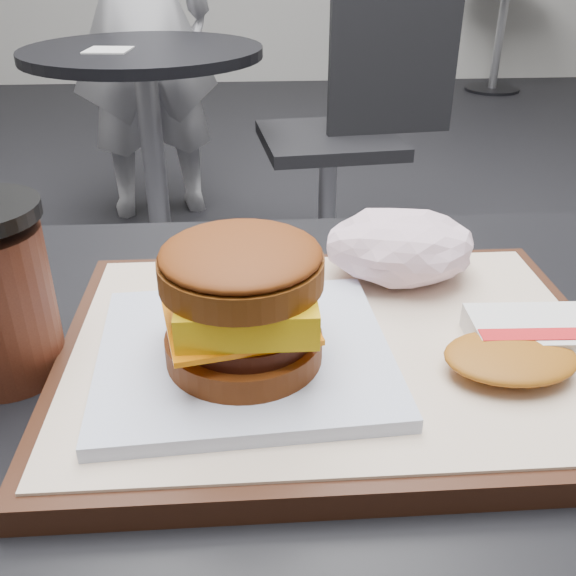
# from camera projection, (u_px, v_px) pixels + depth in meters

# --- Properties ---
(serving_tray) EXTENTS (0.38, 0.28, 0.02)m
(serving_tray) POSITION_uv_depth(u_px,v_px,m) (334.00, 351.00, 0.45)
(serving_tray) COLOR #32180D
(serving_tray) RESTS_ON customer_table
(breakfast_sandwich) EXTENTS (0.20, 0.18, 0.09)m
(breakfast_sandwich) POSITION_uv_depth(u_px,v_px,m) (244.00, 315.00, 0.40)
(breakfast_sandwich) COLOR white
(breakfast_sandwich) RESTS_ON serving_tray
(hash_brown) EXTENTS (0.12, 0.09, 0.02)m
(hash_brown) POSITION_uv_depth(u_px,v_px,m) (525.00, 344.00, 0.43)
(hash_brown) COLOR silver
(hash_brown) RESTS_ON serving_tray
(crumpled_wrapper) EXTENTS (0.12, 0.10, 0.05)m
(crumpled_wrapper) POSITION_uv_depth(u_px,v_px,m) (401.00, 247.00, 0.52)
(crumpled_wrapper) COLOR white
(crumpled_wrapper) RESTS_ON serving_tray
(neighbor_table) EXTENTS (0.70, 0.70, 0.75)m
(neighbor_table) POSITION_uv_depth(u_px,v_px,m) (149.00, 116.00, 1.95)
(neighbor_table) COLOR black
(neighbor_table) RESTS_ON ground
(napkin) EXTENTS (0.13, 0.13, 0.00)m
(napkin) POSITION_uv_depth(u_px,v_px,m) (108.00, 50.00, 1.80)
(napkin) COLOR silver
(napkin) RESTS_ON neighbor_table
(neighbor_chair) EXTENTS (0.62, 0.46, 0.88)m
(neighbor_chair) POSITION_uv_depth(u_px,v_px,m) (351.00, 124.00, 2.03)
(neighbor_chair) COLOR #B1B0B6
(neighbor_chair) RESTS_ON ground
(patron) EXTENTS (0.64, 0.49, 1.57)m
(patron) POSITION_uv_depth(u_px,v_px,m) (138.00, 12.00, 2.37)
(patron) COLOR silver
(patron) RESTS_ON ground
(bg_table_far) EXTENTS (0.66, 0.66, 0.75)m
(bg_table_far) POSITION_uv_depth(u_px,v_px,m) (504.00, 9.00, 4.56)
(bg_table_far) COLOR black
(bg_table_far) RESTS_ON ground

